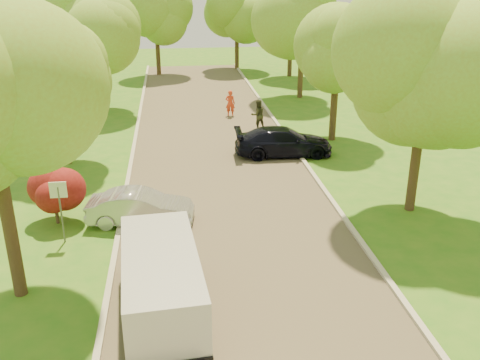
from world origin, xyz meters
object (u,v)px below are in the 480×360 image
silver_sedan (141,208)px  skateboarder (164,246)px  person_olive (258,115)px  street_sign (59,199)px  dark_sedan (283,142)px  minivan (161,282)px  longboard (165,272)px  person_striped (230,103)px

silver_sedan → skateboarder: (0.85, -3.63, 0.35)m
silver_sedan → person_olive: person_olive is taller
street_sign → dark_sedan: size_ratio=0.46×
skateboarder → person_olive: skateboarder is taller
minivan → silver_sedan: minivan is taller
street_sign → silver_sedan: (2.50, 1.10, -0.95)m
street_sign → minivan: size_ratio=0.43×
skateboarder → dark_sedan: bearing=-109.5°
skateboarder → silver_sedan: bearing=-67.3°
minivan → silver_sedan: (-0.80, 5.57, -0.35)m
street_sign → longboard: size_ratio=2.41×
street_sign → person_striped: (7.35, 15.57, -0.76)m
minivan → dark_sedan: 13.61m
skateboarder → person_striped: size_ratio=1.06×
street_sign → longboard: 4.45m
minivan → person_olive: 17.68m
longboard → person_olive: bearing=-99.7°
minivan → longboard: size_ratio=5.61×
dark_sedan → longboard: (-5.75, -10.37, -0.59)m
silver_sedan → skateboarder: size_ratio=2.20×
minivan → longboard: 2.13m
person_striped → person_olive: (1.22, -3.16, 0.05)m
skateboarder → street_sign: bearing=-27.5°
street_sign → minivan: street_sign is taller
dark_sedan → skateboarder: size_ratio=2.78×
silver_sedan → skateboarder: 3.74m
person_olive → dark_sedan: bearing=82.3°
street_sign → minivan: 5.58m
longboard → skateboarder: size_ratio=0.53×
minivan → street_sign: bearing=122.1°
skateboarder → minivan: bearing=97.8°
street_sign → silver_sedan: street_sign is taller
dark_sedan → person_striped: bearing=14.9°
dark_sedan → silver_sedan: bearing=137.7°
skateboarder → person_olive: 15.82m
street_sign → skateboarder: 4.24m
street_sign → person_striped: size_ratio=1.36×
longboard → minivan: bearing=97.8°
longboard → person_olive: (5.22, 14.94, 0.76)m
street_sign → silver_sedan: size_ratio=0.58×
silver_sedan → person_olive: (6.07, 11.31, 0.23)m
silver_sedan → street_sign: bearing=121.0°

